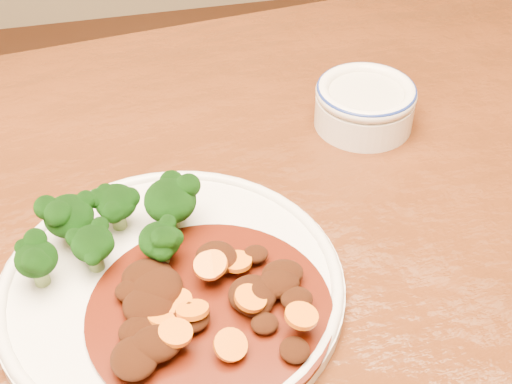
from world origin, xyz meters
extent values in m
cube|color=#54260E|center=(0.00, 0.00, 0.73)|extent=(1.60, 1.07, 0.04)
cylinder|color=#3E1C0F|center=(0.64, 0.47, 0.35)|extent=(0.06, 0.06, 0.71)
cylinder|color=white|center=(0.03, 0.00, 0.76)|extent=(0.29, 0.29, 0.01)
torus|color=white|center=(0.03, 0.00, 0.76)|extent=(0.29, 0.29, 0.01)
cylinder|color=olive|center=(0.04, 0.06, 0.77)|extent=(0.01, 0.01, 0.02)
ellipsoid|color=black|center=(0.04, 0.06, 0.80)|extent=(0.05, 0.05, 0.04)
cylinder|color=olive|center=(-0.07, 0.02, 0.77)|extent=(0.01, 0.01, 0.02)
ellipsoid|color=black|center=(-0.07, 0.02, 0.79)|extent=(0.04, 0.04, 0.03)
cylinder|color=olive|center=(-0.01, 0.08, 0.77)|extent=(0.01, 0.01, 0.02)
ellipsoid|color=black|center=(-0.01, 0.08, 0.79)|extent=(0.04, 0.04, 0.03)
cylinder|color=olive|center=(-0.05, 0.07, 0.77)|extent=(0.01, 0.01, 0.02)
ellipsoid|color=black|center=(-0.05, 0.07, 0.79)|extent=(0.04, 0.04, 0.03)
cylinder|color=olive|center=(-0.03, 0.03, 0.77)|extent=(0.01, 0.01, 0.02)
ellipsoid|color=black|center=(-0.03, 0.03, 0.79)|extent=(0.04, 0.04, 0.03)
cylinder|color=olive|center=(0.03, 0.02, 0.77)|extent=(0.01, 0.01, 0.02)
ellipsoid|color=black|center=(0.03, 0.02, 0.79)|extent=(0.04, 0.04, 0.03)
cylinder|color=#461207|center=(0.06, -0.04, 0.77)|extent=(0.20, 0.20, 0.00)
ellipsoid|color=black|center=(0.12, -0.03, 0.78)|extent=(0.03, 0.03, 0.02)
ellipsoid|color=black|center=(0.09, -0.07, 0.77)|extent=(0.02, 0.02, 0.01)
ellipsoid|color=black|center=(0.12, -0.06, 0.78)|extent=(0.03, 0.02, 0.01)
ellipsoid|color=black|center=(0.00, -0.01, 0.78)|extent=(0.03, 0.02, 0.01)
ellipsoid|color=black|center=(0.02, -0.03, 0.78)|extent=(0.02, 0.03, 0.01)
ellipsoid|color=black|center=(0.09, -0.04, 0.78)|extent=(0.04, 0.04, 0.02)
ellipsoid|color=black|center=(-0.01, -0.08, 0.78)|extent=(0.04, 0.04, 0.02)
ellipsoid|color=black|center=(0.01, -0.08, 0.78)|extent=(0.04, 0.03, 0.02)
ellipsoid|color=black|center=(0.11, -0.04, 0.78)|extent=(0.03, 0.03, 0.02)
ellipsoid|color=black|center=(0.10, 0.00, 0.78)|extent=(0.02, 0.02, 0.01)
ellipsoid|color=black|center=(0.09, -0.05, 0.77)|extent=(0.03, 0.03, 0.02)
ellipsoid|color=black|center=(0.04, -0.05, 0.77)|extent=(0.03, 0.03, 0.01)
ellipsoid|color=black|center=(0.01, 0.00, 0.78)|extent=(0.04, 0.03, 0.02)
ellipsoid|color=black|center=(0.00, -0.06, 0.77)|extent=(0.03, 0.03, 0.02)
ellipsoid|color=black|center=(0.07, 0.00, 0.78)|extent=(0.04, 0.04, 0.02)
ellipsoid|color=black|center=(0.02, -0.02, 0.78)|extent=(0.04, 0.05, 0.02)
ellipsoid|color=black|center=(0.01, -0.03, 0.77)|extent=(0.04, 0.04, 0.02)
ellipsoid|color=black|center=(0.11, -0.10, 0.77)|extent=(0.02, 0.02, 0.01)
cylinder|color=orange|center=(0.09, -0.05, 0.78)|extent=(0.03, 0.03, 0.01)
cylinder|color=orange|center=(0.12, -0.08, 0.79)|extent=(0.04, 0.04, 0.01)
cylinder|color=orange|center=(0.02, -0.05, 0.78)|extent=(0.03, 0.03, 0.02)
cylinder|color=orange|center=(0.02, -0.07, 0.79)|extent=(0.03, 0.03, 0.01)
cylinder|color=orange|center=(0.06, -0.09, 0.78)|extent=(0.03, 0.03, 0.02)
cylinder|color=orange|center=(0.03, -0.04, 0.78)|extent=(0.04, 0.04, 0.01)
cylinder|color=orange|center=(0.04, -0.05, 0.78)|extent=(0.04, 0.04, 0.02)
cylinder|color=orange|center=(0.06, -0.01, 0.79)|extent=(0.04, 0.04, 0.01)
cylinder|color=orange|center=(0.06, -0.01, 0.79)|extent=(0.03, 0.03, 0.02)
cylinder|color=orange|center=(0.09, 0.00, 0.78)|extent=(0.04, 0.04, 0.01)
cylinder|color=white|center=(0.27, 0.19, 0.77)|extent=(0.11, 0.11, 0.03)
cylinder|color=beige|center=(0.27, 0.19, 0.79)|extent=(0.08, 0.08, 0.01)
torus|color=white|center=(0.27, 0.19, 0.79)|extent=(0.11, 0.11, 0.01)
torus|color=navy|center=(0.27, 0.19, 0.80)|extent=(0.11, 0.11, 0.01)
camera|label=1|loc=(0.01, -0.41, 1.21)|focal=50.00mm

